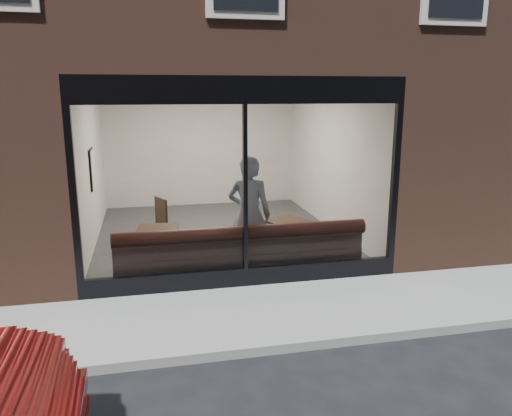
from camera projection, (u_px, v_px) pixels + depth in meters
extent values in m
plane|color=black|center=(280.00, 350.00, 5.89)|extent=(120.00, 120.00, 0.00)
cube|color=gray|center=(261.00, 314.00, 6.84)|extent=(40.00, 2.00, 0.01)
cube|color=gray|center=(281.00, 347.00, 5.83)|extent=(40.00, 0.10, 0.12)
cube|color=brown|center=(50.00, 149.00, 12.34)|extent=(2.50, 12.00, 3.20)
cube|color=brown|center=(335.00, 142.00, 13.92)|extent=(2.50, 12.00, 3.20)
cube|color=brown|center=(190.00, 136.00, 15.98)|extent=(5.00, 6.00, 3.20)
plane|color=#2D2D30|center=(218.00, 234.00, 10.64)|extent=(6.00, 6.00, 0.00)
plane|color=white|center=(216.00, 81.00, 9.92)|extent=(6.00, 6.00, 0.00)
plane|color=silver|center=(201.00, 145.00, 13.12)|extent=(5.00, 0.00, 5.00)
plane|color=silver|center=(91.00, 164.00, 9.75)|extent=(0.00, 6.00, 6.00)
plane|color=silver|center=(331.00, 157.00, 10.81)|extent=(0.00, 6.00, 6.00)
cube|color=black|center=(246.00, 277.00, 7.80)|extent=(5.00, 0.10, 0.30)
cube|color=black|center=(245.00, 90.00, 7.16)|extent=(5.00, 0.10, 0.40)
cube|color=black|center=(245.00, 189.00, 7.49)|extent=(0.06, 0.10, 2.50)
plane|color=white|center=(246.00, 189.00, 7.46)|extent=(4.80, 0.00, 4.80)
cube|color=black|center=(241.00, 264.00, 8.17)|extent=(4.00, 0.55, 0.45)
imported|color=#90A1BB|center=(249.00, 215.00, 8.27)|extent=(0.85, 0.72, 1.98)
cube|color=black|center=(158.00, 229.00, 8.30)|extent=(0.75, 0.75, 0.04)
cube|color=black|center=(287.00, 221.00, 8.82)|extent=(0.86, 0.86, 0.04)
cube|color=black|center=(153.00, 234.00, 9.80)|extent=(0.63, 0.63, 0.04)
cube|color=white|center=(93.00, 169.00, 9.67)|extent=(0.02, 0.55, 0.73)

